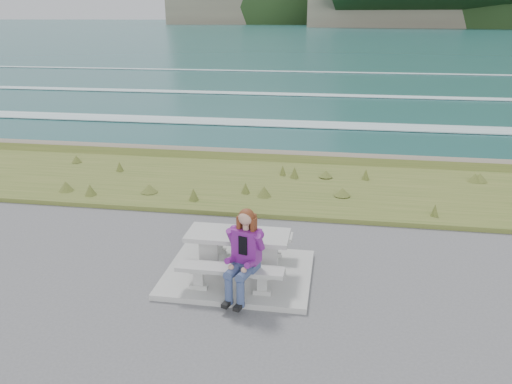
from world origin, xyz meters
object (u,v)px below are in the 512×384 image
bench_landward (230,273)px  seated_woman (242,267)px  bench_seaward (245,237)px  picnic_table (238,242)px

bench_landward → seated_woman: 0.34m
bench_landward → bench_seaward: bearing=90.0°
bench_landward → picnic_table: bearing=90.0°
picnic_table → bench_seaward: size_ratio=1.00×
bench_landward → seated_woman: bearing=-30.2°
bench_seaward → seated_woman: size_ratio=1.21×
picnic_table → bench_landward: (0.00, -0.70, -0.23)m
picnic_table → bench_landward: picnic_table is taller
bench_seaward → picnic_table: bearing=-90.0°
bench_landward → bench_seaward: 1.40m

